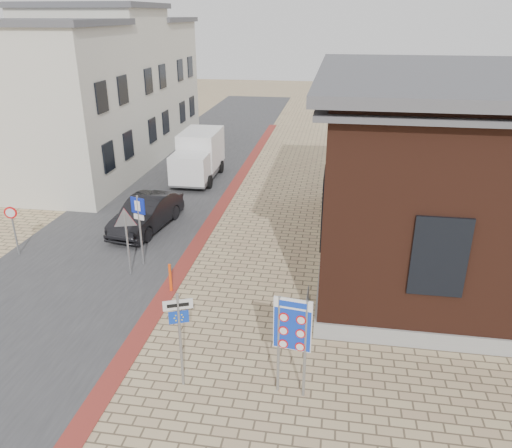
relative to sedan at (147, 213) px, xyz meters
The scene contains 16 objects.
ground 8.91m from the sedan, 59.46° to the right, with size 120.00×120.00×0.00m, color tan.
road_strip 7.44m from the sedan, 97.63° to the left, with size 7.00×60.00×0.02m, color #38383A.
curb_strip 3.51m from the sedan, 43.01° to the left, with size 0.60×40.00×0.02m, color maroon.
brick_building 13.81m from the sedan, ahead, with size 13.00×13.00×6.80m.
townhouse_near 8.53m from the sedan, 146.14° to the left, with size 7.40×6.40×8.30m.
townhouse_mid 12.80m from the sedan, 122.06° to the left, with size 7.40×6.40×9.10m.
townhouse_far 17.92m from the sedan, 111.62° to the left, with size 7.40×6.40×8.30m.
bike_rack 9.02m from the sedan, 37.28° to the right, with size 0.08×1.80×0.60m.
sedan is the anchor object (origin of this frame).
box_truck 7.25m from the sedan, 87.42° to the left, with size 2.15×4.91×2.55m.
border_sign 11.49m from the sedan, 52.14° to the right, with size 0.90×0.17×2.64m.
essen_sign 10.19m from the sedan, 64.54° to the right, with size 0.66×0.30×2.58m.
parking_sign 3.50m from the sedan, 72.15° to the right, with size 0.57×0.23×2.68m.
yield_sign 4.25m from the sedan, 77.74° to the right, with size 0.85×0.34×2.47m.
speed_sign 5.11m from the sedan, 141.64° to the right, with size 0.45×0.14×1.96m.
bollard 5.53m from the sedan, 61.51° to the right, with size 0.09×0.09×1.00m, color #FF4D0D.
Camera 1 is at (3.21, -10.97, 8.50)m, focal length 35.00 mm.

